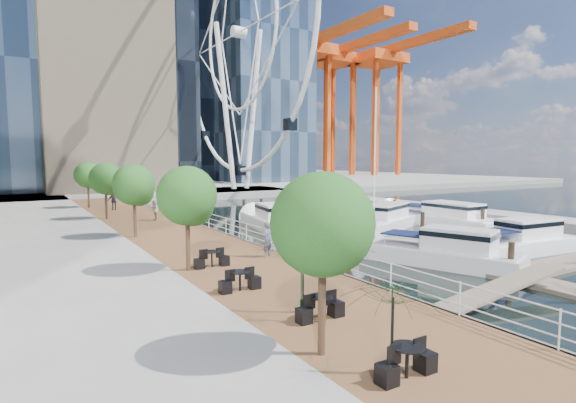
{
  "coord_description": "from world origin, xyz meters",
  "views": [
    {
      "loc": [
        -17.8,
        -14.81,
        5.88
      ],
      "look_at": [
        -1.9,
        11.1,
        3.0
      ],
      "focal_mm": 28.0,
      "sensor_mm": 36.0,
      "label": 1
    }
  ],
  "objects": [
    {
      "name": "ground",
      "position": [
        0.0,
        0.0,
        0.0
      ],
      "size": [
        520.0,
        520.0,
        0.0
      ],
      "primitive_type": "plane",
      "color": "black",
      "rests_on": "ground"
    },
    {
      "name": "boardwalk",
      "position": [
        -9.0,
        15.0,
        0.5
      ],
      "size": [
        6.0,
        60.0,
        1.0
      ],
      "primitive_type": "cube",
      "color": "brown",
      "rests_on": "ground"
    },
    {
      "name": "seawall",
      "position": [
        -6.0,
        15.0,
        0.5
      ],
      "size": [
        0.25,
        60.0,
        1.0
      ],
      "primitive_type": "cube",
      "color": "#595954",
      "rests_on": "ground"
    },
    {
      "name": "land_far",
      "position": [
        0.0,
        102.0,
        0.5
      ],
      "size": [
        200.0,
        114.0,
        1.0
      ],
      "primitive_type": "cube",
      "color": "gray",
      "rests_on": "ground"
    },
    {
      "name": "breakwater",
      "position": [
        20.0,
        20.0,
        0.5
      ],
      "size": [
        4.0,
        60.0,
        1.0
      ],
      "primitive_type": "cube",
      "color": "gray",
      "rests_on": "ground"
    },
    {
      "name": "pier",
      "position": [
        14.0,
        52.0,
        0.5
      ],
      "size": [
        14.0,
        12.0,
        1.0
      ],
      "primitive_type": "cube",
      "color": "gray",
      "rests_on": "ground"
    },
    {
      "name": "railing",
      "position": [
        -6.1,
        15.0,
        1.52
      ],
      "size": [
        0.1,
        60.0,
        1.05
      ],
      "primitive_type": null,
      "color": "white",
      "rests_on": "boardwalk"
    },
    {
      "name": "floating_docks",
      "position": [
        7.97,
        9.98,
        0.49
      ],
      "size": [
        16.0,
        34.0,
        2.6
      ],
      "color": "#6D6051",
      "rests_on": "ground"
    },
    {
      "name": "ferris_wheel",
      "position": [
        14.0,
        52.0,
        25.92
      ],
      "size": [
        5.8,
        45.6,
        47.8
      ],
      "color": "white",
      "rests_on": "ground"
    },
    {
      "name": "port_cranes",
      "position": [
        67.67,
        95.67,
        20.0
      ],
      "size": [
        40.0,
        52.0,
        38.0
      ],
      "color": "#D84C14",
      "rests_on": "ground"
    },
    {
      "name": "street_trees",
      "position": [
        -11.4,
        14.0,
        4.29
      ],
      "size": [
        2.6,
        42.6,
        4.6
      ],
      "color": "#3F2B1C",
      "rests_on": "ground"
    },
    {
      "name": "cafe_tables",
      "position": [
        -10.4,
        -2.0,
        1.37
      ],
      "size": [
        2.5,
        13.7,
        0.74
      ],
      "color": "black",
      "rests_on": "ground"
    },
    {
      "name": "yacht_foreground",
      "position": [
        8.76,
        1.24,
        0.0
      ],
      "size": [
        10.26,
        3.65,
        2.15
      ],
      "primitive_type": null,
      "rotation": [
        0.0,
        0.0,
        1.47
      ],
      "color": "white",
      "rests_on": "ground"
    },
    {
      "name": "pedestrian_near",
      "position": [
        -7.06,
        4.6,
        1.88
      ],
      "size": [
        0.77,
        0.7,
        1.76
      ],
      "primitive_type": "imported",
      "rotation": [
        0.0,
        0.0,
        0.57
      ],
      "color": "#4B4C64",
      "rests_on": "boardwalk"
    },
    {
      "name": "pedestrian_mid",
      "position": [
        -8.36,
        21.02,
        1.82
      ],
      "size": [
        0.75,
        0.89,
        1.63
      ],
      "primitive_type": "imported",
      "rotation": [
        0.0,
        0.0,
        -1.75
      ],
      "color": "gray",
      "rests_on": "boardwalk"
    },
    {
      "name": "pedestrian_far",
      "position": [
        -9.63,
        30.47,
        1.92
      ],
      "size": [
        1.09,
        0.47,
        1.84
      ],
      "primitive_type": "imported",
      "rotation": [
        0.0,
        0.0,
        3.16
      ],
      "color": "#30333C",
      "rests_on": "boardwalk"
    },
    {
      "name": "moored_yachts",
      "position": [
        7.96,
        11.69,
        0.0
      ],
      "size": [
        17.81,
        37.17,
        11.5
      ],
      "color": "silver",
      "rests_on": "ground"
    },
    {
      "name": "cafe_seating",
      "position": [
        -10.18,
        -4.59,
        2.26
      ],
      "size": [
        4.1,
        7.76,
        2.64
      ],
      "color": "#0F3A19",
      "rests_on": "ground"
    }
  ]
}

